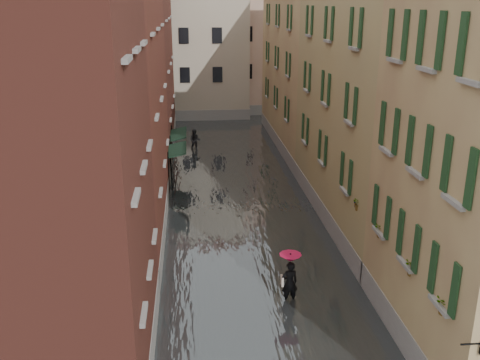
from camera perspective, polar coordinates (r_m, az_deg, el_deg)
name	(u,v)px	position (r m, az deg, el deg)	size (l,w,h in m)	color
ground	(269,322)	(19.92, 3.11, -14.92)	(120.00, 120.00, 0.00)	#5A5B5D
floodwater	(237,195)	(31.47, -0.31, -1.65)	(10.00, 60.00, 0.20)	#404547
building_left_near	(31,173)	(15.73, -21.39, 0.69)	(6.00, 8.00, 13.00)	maroon
building_left_mid	(96,107)	(26.23, -15.08, 7.55)	(6.00, 14.00, 12.50)	maroon
building_left_far	(128,58)	(40.85, -11.82, 12.61)	(6.00, 16.00, 14.00)	maroon
building_right_mid	(386,97)	(27.53, 15.28, 8.56)	(6.00, 14.00, 13.00)	#95865A
building_right_far	(316,73)	(41.87, 8.08, 11.22)	(6.00, 16.00, 11.50)	#926C4B
building_end_cream	(185,48)	(54.60, -5.94, 13.78)	(12.00, 9.00, 13.00)	#B5A790
building_end_pink	(272,51)	(57.28, 3.38, 13.56)	(10.00, 9.00, 12.00)	#CCA68F
awning_near	(177,151)	(32.23, -6.77, 3.13)	(1.09, 2.97, 2.80)	black
awning_far	(178,135)	(36.03, -6.65, 4.79)	(1.09, 3.19, 2.80)	black
window_planters	(396,237)	(18.64, 16.33, -5.86)	(0.59, 8.45, 0.84)	brown
pedestrian_main	(290,275)	(20.48, 5.32, -10.10)	(0.85, 0.85, 2.06)	black
pedestrian_far	(195,141)	(40.97, -4.82, 4.22)	(0.84, 0.65, 1.72)	black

